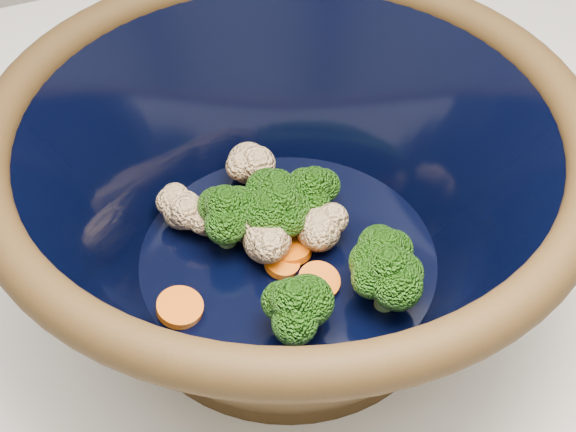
% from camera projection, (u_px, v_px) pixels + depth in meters
% --- Properties ---
extents(mixing_bowl, '(0.38, 0.38, 0.17)m').
position_uv_depth(mixing_bowl, '(288.00, 199.00, 0.53)').
color(mixing_bowl, black).
rests_on(mixing_bowl, counter).
extents(vegetable_pile, '(0.17, 0.19, 0.06)m').
position_uv_depth(vegetable_pile, '(288.00, 229.00, 0.55)').
color(vegetable_pile, '#608442').
rests_on(vegetable_pile, mixing_bowl).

